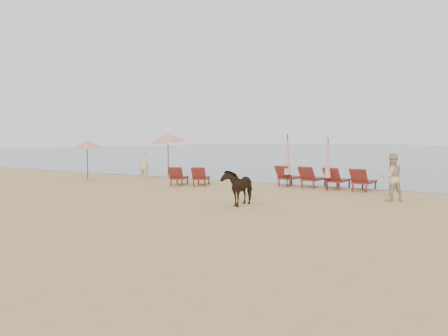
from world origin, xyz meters
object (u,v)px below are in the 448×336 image
Objects in this scene: lounger_cluster_left at (189,177)px; umbrella_open_left_a at (87,145)px; beachgoer_right_a at (392,177)px; umbrella_closed_left at (287,154)px; cow at (238,187)px; umbrella_closed_right at (328,158)px; umbrella_open_left_b at (168,138)px; lounger_cluster_right at (324,178)px; beachgoer_left at (144,165)px.

umbrella_open_left_a reaches higher than lounger_cluster_left.
umbrella_open_left_a is 1.23× the size of beachgoer_right_a.
umbrella_closed_left is 5.94m from cow.
beachgoer_right_a is (4.30, 3.76, 0.25)m from cow.
umbrella_closed_right reaches higher than umbrella_open_left_a.
umbrella_open_left_b reaches higher than beachgoer_right_a.
umbrella_open_left_b reaches higher than lounger_cluster_left.
umbrella_closed_left reaches higher than beachgoer_right_a.
cow is (5.06, -4.14, 0.19)m from lounger_cluster_left.
lounger_cluster_left is 1.31× the size of beachgoer_right_a.
lounger_cluster_left is 0.52× the size of lounger_cluster_right.
beachgoer_right_a is at bearing 161.02° from beachgoer_left.
beachgoer_right_a reaches higher than lounger_cluster_right.
umbrella_open_left_b reaches higher than cow.
umbrella_open_left_a is at bearing -164.32° from lounger_cluster_right.
lounger_cluster_left is at bearing -155.83° from lounger_cluster_right.
umbrella_closed_left is at bearing 92.59° from cow.
lounger_cluster_left is at bearing 10.65° from umbrella_open_left_a.
umbrella_closed_left is 1.08× the size of umbrella_closed_right.
lounger_cluster_left is at bearing -42.32° from beachgoer_right_a.
beachgoer_right_a is at bearing -17.85° from umbrella_open_left_b.
umbrella_open_left_b is (-3.73, 3.03, 1.89)m from lounger_cluster_left.
beachgoer_left is (2.59, 1.73, -1.13)m from umbrella_open_left_a.
lounger_cluster_right is at bearing 18.79° from umbrella_open_left_a.
cow is at bearing -42.43° from umbrella_open_left_b.
lounger_cluster_left is 1.55× the size of cow.
umbrella_open_left_b is at bearing 136.73° from cow.
lounger_cluster_left is 5.16m from umbrella_open_left_b.
beachgoer_left is (-10.40, -0.18, -0.62)m from umbrella_closed_right.
umbrella_open_left_a is 11.20m from umbrella_closed_left.
umbrella_open_left_a is 4.55m from umbrella_open_left_b.
umbrella_closed_right is 1.57× the size of cow.
cow is at bearing -83.29° from umbrella_closed_left.
umbrella_closed_left is 2.02m from umbrella_closed_right.
umbrella_open_left_a is at bearing 158.46° from cow.
lounger_cluster_left is at bearing -167.29° from umbrella_closed_right.
beachgoer_left is (-9.96, -0.99, 0.34)m from lounger_cluster_right.
umbrella_open_left_a is 0.80× the size of umbrella_open_left_b.
lounger_cluster_right is 9.88m from umbrella_open_left_b.
beachgoer_right_a is at bearing -34.09° from lounger_cluster_right.
umbrella_closed_right is 5.78m from cow.
umbrella_closed_left is at bearing 172.71° from umbrella_closed_right.
lounger_cluster_left is 4.23m from beachgoer_left.
umbrella_closed_left is (4.38, 1.70, 1.10)m from lounger_cluster_left.
lounger_cluster_left is 6.54m from cow.
umbrella_open_left_b is (-9.67, 0.78, 1.85)m from lounger_cluster_right.
umbrella_open_left_b is 1.82× the size of cow.
lounger_cluster_right is at bearing -77.53° from beachgoer_right_a.
umbrella_closed_right is (10.11, -1.59, -0.89)m from umbrella_open_left_b.
umbrella_open_left_b is 1.54× the size of beachgoer_right_a.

